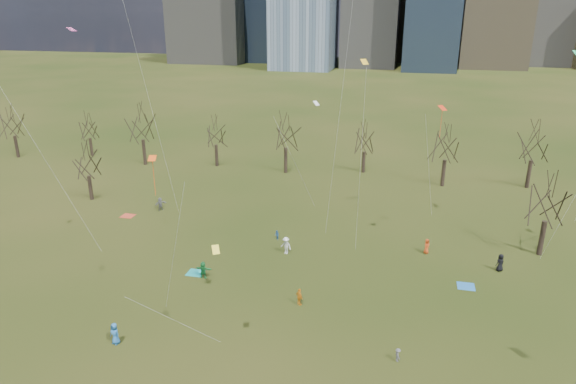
% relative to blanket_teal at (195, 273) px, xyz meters
% --- Properties ---
extents(ground, '(500.00, 500.00, 0.00)m').
position_rel_blanket_teal_xyz_m(ground, '(7.94, -5.81, -0.01)').
color(ground, black).
rests_on(ground, ground).
extents(bare_tree_row, '(113.04, 29.80, 9.50)m').
position_rel_blanket_teal_xyz_m(bare_tree_row, '(7.86, 31.42, 6.10)').
color(bare_tree_row, black).
rests_on(bare_tree_row, ground).
extents(blanket_teal, '(1.60, 1.50, 0.03)m').
position_rel_blanket_teal_xyz_m(blanket_teal, '(0.00, 0.00, 0.00)').
color(blanket_teal, teal).
rests_on(blanket_teal, ground).
extents(blanket_navy, '(1.60, 1.50, 0.03)m').
position_rel_blanket_teal_xyz_m(blanket_navy, '(25.80, 3.42, 0.00)').
color(blanket_navy, '#266CB5').
rests_on(blanket_navy, ground).
extents(blanket_crimson, '(1.60, 1.50, 0.03)m').
position_rel_blanket_teal_xyz_m(blanket_crimson, '(-14.15, 11.87, 0.00)').
color(blanket_crimson, '#C54027').
rests_on(blanket_crimson, ground).
extents(person_0, '(1.01, 0.81, 1.79)m').
position_rel_blanket_teal_xyz_m(person_0, '(-1.54, -12.00, 0.88)').
color(person_0, '#296AB1').
rests_on(person_0, ground).
extents(person_3, '(0.64, 0.80, 1.08)m').
position_rel_blanket_teal_xyz_m(person_3, '(19.89, -9.13, 0.53)').
color(person_3, slate).
rests_on(person_3, ground).
extents(person_4, '(0.94, 0.93, 1.59)m').
position_rel_blanket_teal_xyz_m(person_4, '(11.21, -3.31, 0.78)').
color(person_4, orange).
rests_on(person_4, ground).
extents(person_5, '(1.60, 0.51, 1.72)m').
position_rel_blanket_teal_xyz_m(person_5, '(1.17, -0.72, 0.85)').
color(person_5, '#1C7F3A').
rests_on(person_5, ground).
extents(person_6, '(1.06, 0.98, 1.81)m').
position_rel_blanket_teal_xyz_m(person_6, '(29.29, 7.37, 0.89)').
color(person_6, black).
rests_on(person_6, ground).
extents(person_8, '(0.65, 0.68, 1.10)m').
position_rel_blanket_teal_xyz_m(person_8, '(5.89, 9.41, 0.54)').
color(person_8, '#275CAB').
rests_on(person_8, ground).
extents(person_9, '(1.39, 1.09, 1.89)m').
position_rel_blanket_teal_xyz_m(person_9, '(7.71, 6.23, 0.93)').
color(person_9, white).
rests_on(person_9, ground).
extents(person_11, '(1.34, 1.58, 1.71)m').
position_rel_blanket_teal_xyz_m(person_11, '(-11.03, 14.72, 0.84)').
color(person_11, slate).
rests_on(person_11, ground).
extents(person_12, '(0.86, 0.96, 1.65)m').
position_rel_blanket_teal_xyz_m(person_12, '(22.27, 9.75, 0.81)').
color(person_12, '#D24617').
rests_on(person_12, ground).
extents(kites_airborne, '(65.12, 39.81, 30.41)m').
position_rel_blanket_teal_xyz_m(kites_airborne, '(13.42, 3.73, 13.13)').
color(kites_airborne, '#FF5B15').
rests_on(kites_airborne, ground).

